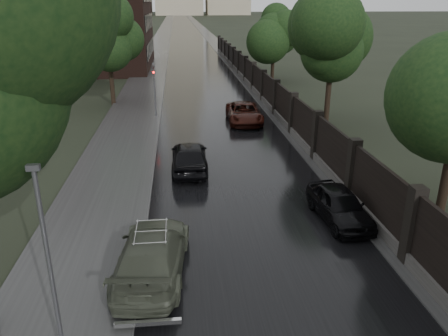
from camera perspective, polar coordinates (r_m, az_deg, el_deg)
road at (r=196.72m, az=-5.52°, el=18.45°), size 8.00×420.00×0.02m
sidewalk_left at (r=196.73m, az=-7.36°, el=18.40°), size 4.00×420.00×0.16m
verge_right at (r=196.86m, az=-3.84°, el=18.51°), size 3.00×420.00×0.08m
fence_right at (r=39.83m, az=4.60°, el=10.72°), size 0.45×75.72×2.70m
tree_left_far at (r=37.03m, az=-14.94°, el=15.96°), size 4.25×4.25×7.39m
tree_right_b at (r=30.43m, az=13.90°, el=14.57°), size 4.08×4.08×7.01m
tree_right_c at (r=47.72m, az=6.53°, el=17.10°), size 4.08×4.08×7.01m
lamp_post at (r=10.02m, az=-21.68°, el=-12.75°), size 0.25×0.12×5.11m
traffic_light at (r=32.07m, az=-9.08°, el=10.59°), size 0.16×0.32×4.00m
volga_sedan at (r=13.90m, az=-9.35°, el=-10.91°), size 2.49×5.15×1.44m
hatchback_left at (r=21.92m, az=-4.55°, el=1.56°), size 1.84×4.45×1.51m
car_right_near at (r=17.44m, az=14.83°, el=-4.68°), size 1.87×3.98×1.32m
car_right_far at (r=30.90m, az=2.64°, el=7.19°), size 2.37×4.97×1.37m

